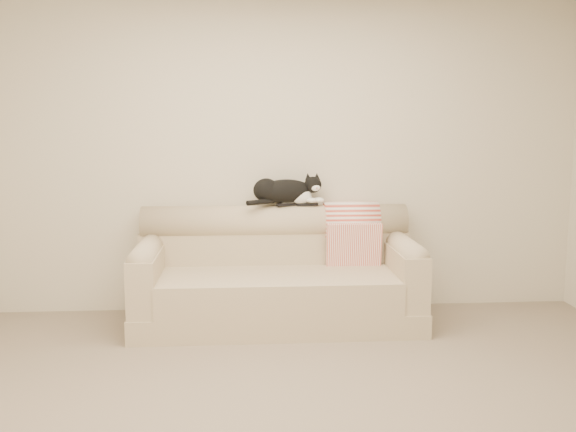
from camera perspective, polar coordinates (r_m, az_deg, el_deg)
The scene contains 7 objects.
ground_plane at distance 3.69m, azimuth 1.42°, elevation -16.93°, with size 5.00×5.00×0.00m, color #746354.
room_shell at distance 3.33m, azimuth 1.52°, elevation 7.52°, with size 5.04×4.04×2.60m.
sofa at distance 5.09m, azimuth -1.00°, elevation -5.53°, with size 2.20×0.93×0.90m.
remote_a at distance 5.22m, azimuth -0.08°, elevation 1.07°, with size 0.19×0.11×0.03m.
remote_b at distance 5.23m, azimuth 1.75°, elevation 1.06°, with size 0.17×0.05×0.02m.
tuxedo_cat at distance 5.21m, azimuth -0.24°, elevation 2.25°, with size 0.64×0.35×0.26m.
throw_blanket at distance 5.30m, azimuth 5.64°, elevation -0.87°, with size 0.44×0.38×0.58m.
Camera 1 is at (-0.32, -3.32, 1.58)m, focal length 40.00 mm.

